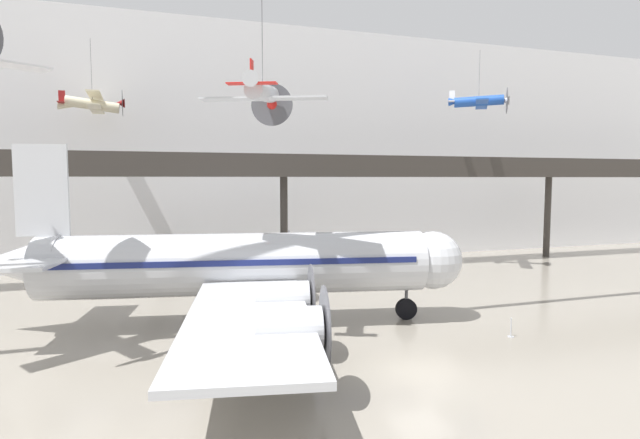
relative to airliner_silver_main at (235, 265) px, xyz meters
The scene contains 8 objects.
ground_plane 12.46m from the airliner_silver_main, 54.90° to the right, with size 260.00×260.00×0.00m, color gray.
hangar_back_wall 25.55m from the airliner_silver_main, 73.47° to the left, with size 140.00×3.00×24.36m.
mezzanine_walkway 17.29m from the airliner_silver_main, 65.28° to the left, with size 110.00×3.20×10.86m.
airliner_silver_main is the anchor object (origin of this frame).
suspended_plane_blue_trainer 29.21m from the airliner_silver_main, 24.19° to the left, with size 5.56×6.03×5.86m.
suspended_plane_cream_biplane 23.06m from the airliner_silver_main, 117.63° to the left, with size 5.26×6.43×6.37m.
suspended_plane_silver_racer 10.11m from the airliner_silver_main, 72.57° to the right, with size 6.54×5.69×8.71m.
stanchion_barrier 16.00m from the airliner_silver_main, 25.83° to the right, with size 0.36×0.36×1.08m.
Camera 1 is at (-11.03, -19.36, 8.71)m, focal length 28.00 mm.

